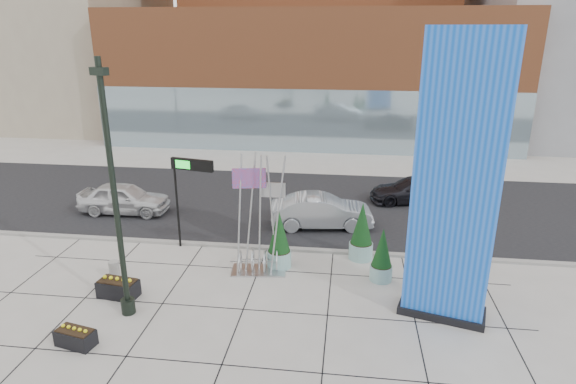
# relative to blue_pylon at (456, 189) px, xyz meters

# --- Properties ---
(ground) EXTENTS (160.00, 160.00, 0.00)m
(ground) POSITION_rel_blue_pylon_xyz_m (-7.95, 0.39, -4.64)
(ground) COLOR #9E9991
(ground) RESTS_ON ground
(street_asphalt) EXTENTS (80.00, 12.00, 0.02)m
(street_asphalt) POSITION_rel_blue_pylon_xyz_m (-7.95, 10.39, -4.63)
(street_asphalt) COLOR black
(street_asphalt) RESTS_ON ground
(curb_edge) EXTENTS (80.00, 0.30, 0.12)m
(curb_edge) POSITION_rel_blue_pylon_xyz_m (-7.95, 4.39, -4.58)
(curb_edge) COLOR gray
(curb_edge) RESTS_ON ground
(tower_podium) EXTENTS (34.00, 10.00, 11.00)m
(tower_podium) POSITION_rel_blue_pylon_xyz_m (-6.95, 27.39, 0.86)
(tower_podium) COLOR #AC5B32
(tower_podium) RESTS_ON ground
(tower_glass_front) EXTENTS (34.00, 0.60, 5.00)m
(tower_glass_front) POSITION_rel_blue_pylon_xyz_m (-6.95, 22.59, -2.14)
(tower_glass_front) COLOR #8CA5B2
(tower_glass_front) RESTS_ON ground
(blue_pylon) EXTENTS (3.12, 2.01, 9.60)m
(blue_pylon) POSITION_rel_blue_pylon_xyz_m (0.00, 0.00, 0.00)
(blue_pylon) COLOR blue
(blue_pylon) RESTS_ON ground
(lamp_post) EXTENTS (0.59, 0.48, 8.73)m
(lamp_post) POSITION_rel_blue_pylon_xyz_m (-10.91, -1.33, -1.06)
(lamp_post) COLOR black
(lamp_post) RESTS_ON ground
(public_art_sculpture) EXTENTS (2.31, 1.33, 5.01)m
(public_art_sculpture) POSITION_rel_blue_pylon_xyz_m (-6.91, 2.27, -3.32)
(public_art_sculpture) COLOR #B5B6BA
(public_art_sculpture) RESTS_ON ground
(concrete_bollard) EXTENTS (0.41, 0.41, 0.79)m
(concrete_bollard) POSITION_rel_blue_pylon_xyz_m (-12.49, 0.87, -4.24)
(concrete_bollard) COLOR gray
(concrete_bollard) RESTS_ON ground
(overhead_street_sign) EXTENTS (1.98, 0.58, 4.21)m
(overhead_street_sign) POSITION_rel_blue_pylon_xyz_m (-10.23, 4.18, -1.02)
(overhead_street_sign) COLOR black
(overhead_street_sign) RESTS_ON ground
(round_planter_east) EXTENTS (0.89, 0.89, 2.22)m
(round_planter_east) POSITION_rel_blue_pylon_xyz_m (-1.99, 2.19, -3.59)
(round_planter_east) COLOR #85B4B0
(round_planter_east) RESTS_ON ground
(round_planter_mid) EXTENTS (1.03, 1.03, 2.57)m
(round_planter_mid) POSITION_rel_blue_pylon_xyz_m (-2.75, 3.99, -3.42)
(round_planter_mid) COLOR #85B4B0
(round_planter_mid) RESTS_ON ground
(round_planter_west) EXTENTS (1.02, 1.02, 2.54)m
(round_planter_west) POSITION_rel_blue_pylon_xyz_m (-6.15, 2.79, -3.44)
(round_planter_west) COLOR #85B4B0
(round_planter_west) RESTS_ON ground
(box_planter_north) EXTENTS (1.55, 0.92, 0.81)m
(box_planter_north) POSITION_rel_blue_pylon_xyz_m (-11.75, -0.32, -4.27)
(box_planter_north) COLOR black
(box_planter_north) RESTS_ON ground
(box_planter_south) EXTENTS (1.32, 0.86, 0.67)m
(box_planter_south) POSITION_rel_blue_pylon_xyz_m (-11.75, -3.27, -4.33)
(box_planter_south) COLOR black
(box_planter_south) RESTS_ON ground
(car_white_west) EXTENTS (4.83, 2.01, 1.64)m
(car_white_west) POSITION_rel_blue_pylon_xyz_m (-15.33, 7.87, -3.82)
(car_white_west) COLOR silver
(car_white_west) RESTS_ON ground
(car_silver_mid) EXTENTS (5.22, 2.42, 1.66)m
(car_silver_mid) POSITION_rel_blue_pylon_xyz_m (-4.66, 7.24, -3.81)
(car_silver_mid) COLOR #A1A3A9
(car_silver_mid) RESTS_ON ground
(car_dark_east) EXTENTS (5.18, 2.85, 1.42)m
(car_dark_east) POSITION_rel_blue_pylon_xyz_m (0.32, 11.59, -3.93)
(car_dark_east) COLOR black
(car_dark_east) RESTS_ON ground
(traffic_signal) EXTENTS (0.15, 0.18, 4.10)m
(traffic_signal) POSITION_rel_blue_pylon_xyz_m (-19.95, 15.39, -2.34)
(traffic_signal) COLOR black
(traffic_signal) RESTS_ON ground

